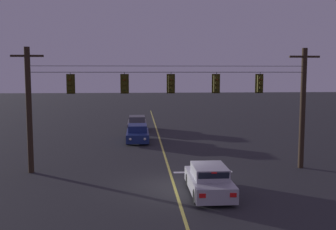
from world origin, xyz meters
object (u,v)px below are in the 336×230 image
object	(u,v)px
car_oncoming_lead	(138,134)
car_waiting_near_lane	(209,181)
car_oncoming_trailing	(137,124)
traffic_light_rightmost	(260,84)
traffic_light_left_inner	(125,84)
traffic_light_centre	(171,84)
traffic_light_right_inner	(216,84)
traffic_light_leftmost	(70,84)

from	to	relation	value
car_oncoming_lead	car_waiting_near_lane	bearing A→B (deg)	-76.92
car_waiting_near_lane	car_oncoming_lead	bearing A→B (deg)	103.08
car_oncoming_trailing	traffic_light_rightmost	bearing A→B (deg)	-66.05
traffic_light_left_inner	car_oncoming_trailing	distance (m)	16.87
traffic_light_centre	car_oncoming_trailing	distance (m)	16.98
traffic_light_left_inner	car_waiting_near_lane	size ratio (longest dim) A/B	0.28
traffic_light_right_inner	car_oncoming_lead	bearing A→B (deg)	115.11
traffic_light_centre	car_oncoming_lead	xyz separation A→B (m)	(-1.97, 9.80, -4.40)
traffic_light_left_inner	traffic_light_right_inner	bearing A→B (deg)	0.00
traffic_light_right_inner	car_oncoming_trailing	distance (m)	17.49
car_waiting_near_lane	traffic_light_right_inner	bearing A→B (deg)	75.47
car_oncoming_trailing	traffic_light_leftmost	bearing A→B (deg)	-102.63
traffic_light_right_inner	car_waiting_near_lane	distance (m)	6.56
traffic_light_leftmost	car_oncoming_trailing	bearing A→B (deg)	77.37
traffic_light_left_inner	traffic_light_rightmost	size ratio (longest dim) A/B	1.00
car_oncoming_lead	car_oncoming_trailing	world-z (taller)	same
traffic_light_left_inner	car_oncoming_lead	xyz separation A→B (m)	(0.68, 9.80, -4.40)
traffic_light_centre	car_waiting_near_lane	size ratio (longest dim) A/B	0.28
traffic_light_leftmost	car_oncoming_lead	xyz separation A→B (m)	(3.72, 9.80, -4.40)
car_oncoming_lead	traffic_light_centre	bearing A→B (deg)	-78.66
traffic_light_centre	car_oncoming_trailing	world-z (taller)	traffic_light_centre
traffic_light_centre	traffic_light_rightmost	xyz separation A→B (m)	(5.19, 0.00, 0.00)
car_waiting_near_lane	car_oncoming_trailing	world-z (taller)	same
car_waiting_near_lane	car_oncoming_lead	xyz separation A→B (m)	(-3.37, 14.51, -0.00)
traffic_light_centre	car_oncoming_lead	size ratio (longest dim) A/B	0.28
traffic_light_left_inner	car_oncoming_trailing	bearing A→B (deg)	87.85
traffic_light_centre	car_oncoming_lead	bearing A→B (deg)	101.34
traffic_light_right_inner	car_oncoming_lead	xyz separation A→B (m)	(-4.59, 9.80, -4.40)
traffic_light_left_inner	car_oncoming_lead	bearing A→B (deg)	86.02
traffic_light_leftmost	traffic_light_rightmost	world-z (taller)	same
traffic_light_left_inner	traffic_light_right_inner	size ratio (longest dim) A/B	1.00
traffic_light_left_inner	traffic_light_centre	xyz separation A→B (m)	(2.65, 0.00, 0.00)
car_waiting_near_lane	car_oncoming_trailing	distance (m)	21.27
car_oncoming_trailing	car_oncoming_lead	bearing A→B (deg)	-89.37
traffic_light_leftmost	traffic_light_left_inner	distance (m)	3.04
traffic_light_centre	traffic_light_right_inner	distance (m)	2.63
traffic_light_right_inner	car_waiting_near_lane	size ratio (longest dim) A/B	0.28
traffic_light_rightmost	car_oncoming_trailing	xyz separation A→B (m)	(-7.23, 16.27, -4.40)
traffic_light_leftmost	car_oncoming_trailing	distance (m)	17.25
traffic_light_right_inner	car_oncoming_lead	world-z (taller)	traffic_light_right_inner
traffic_light_right_inner	traffic_light_centre	bearing A→B (deg)	180.00
traffic_light_right_inner	traffic_light_rightmost	world-z (taller)	same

